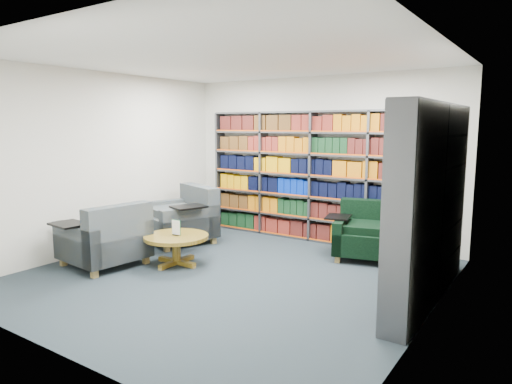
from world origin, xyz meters
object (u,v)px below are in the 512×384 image
Objects in this scene: chair_teal_left at (184,220)px; coffee_table at (176,241)px; chair_teal_front at (108,241)px; chair_green_right at (368,235)px.

chair_teal_left reaches higher than coffee_table.
coffee_table is (0.82, -1.05, -0.04)m from chair_teal_left.
chair_teal_left reaches higher than chair_teal_front.
chair_green_right is 2.86m from coffee_table.
chair_teal_left is 3.06m from chair_green_right.
chair_teal_front is 0.96m from coffee_table.
chair_teal_front is at bearing -88.00° from chair_teal_left.
coffee_table is (0.76, 0.58, -0.02)m from chair_teal_front.
chair_teal_front is at bearing -142.73° from coffee_table.
chair_teal_left is 1.63m from chair_teal_front.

